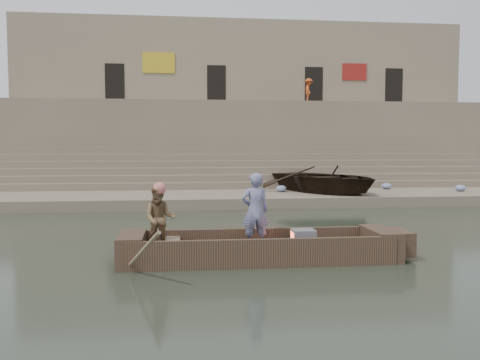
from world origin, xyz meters
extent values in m
plane|color=#262E22|center=(0.00, 0.00, 0.00)|extent=(120.00, 120.00, 0.00)
cube|color=#83715D|center=(0.00, 8.00, 0.20)|extent=(32.00, 4.00, 0.40)
cube|color=#83715D|center=(0.00, 15.50, 1.40)|extent=(32.00, 3.00, 2.80)
cube|color=#83715D|center=(0.00, 22.50, 2.60)|extent=(32.00, 3.00, 5.20)
cube|color=#83715D|center=(0.00, 10.25, 0.35)|extent=(32.00, 0.50, 0.70)
cube|color=#83715D|center=(0.00, 10.75, 0.50)|extent=(32.00, 0.50, 1.00)
cube|color=#83715D|center=(0.00, 11.25, 0.65)|extent=(32.00, 0.50, 1.30)
cube|color=#83715D|center=(0.00, 11.75, 0.80)|extent=(32.00, 0.50, 1.60)
cube|color=#83715D|center=(0.00, 12.25, 0.95)|extent=(32.00, 0.50, 1.90)
cube|color=#83715D|center=(0.00, 12.75, 1.10)|extent=(32.00, 0.50, 2.20)
cube|color=#83715D|center=(0.00, 13.25, 1.25)|extent=(32.00, 0.50, 2.50)
cube|color=#83715D|center=(0.00, 13.75, 1.40)|extent=(32.00, 0.50, 2.80)
cube|color=#83715D|center=(0.00, 17.25, 1.55)|extent=(32.00, 0.50, 3.10)
cube|color=#83715D|center=(0.00, 17.75, 1.70)|extent=(32.00, 0.50, 3.40)
cube|color=#83715D|center=(0.00, 18.25, 1.85)|extent=(32.00, 0.50, 3.70)
cube|color=#83715D|center=(0.00, 18.75, 2.00)|extent=(32.00, 0.50, 4.00)
cube|color=#83715D|center=(0.00, 19.25, 2.15)|extent=(32.00, 0.50, 4.30)
cube|color=#83715D|center=(0.00, 19.75, 2.30)|extent=(32.00, 0.50, 4.60)
cube|color=#83715D|center=(0.00, 20.25, 2.45)|extent=(32.00, 0.50, 4.90)
cube|color=#83715D|center=(0.00, 20.75, 2.60)|extent=(32.00, 0.50, 5.20)
cube|color=gray|center=(0.00, 26.50, 5.60)|extent=(32.00, 5.00, 11.20)
cube|color=black|center=(-9.00, 24.05, 6.60)|extent=(1.30, 0.18, 2.60)
cube|color=black|center=(-2.00, 24.05, 6.60)|extent=(1.30, 0.18, 2.60)
cube|color=black|center=(5.00, 24.05, 6.60)|extent=(1.30, 0.18, 2.60)
cube|color=black|center=(11.00, 24.05, 6.60)|extent=(1.30, 0.18, 2.60)
cube|color=gold|center=(-6.00, 23.98, 8.00)|extent=(2.20, 0.10, 1.40)
cube|color=maroon|center=(8.00, 23.98, 7.60)|extent=(1.80, 0.10, 1.20)
cube|color=brown|center=(-2.90, -1.93, 0.11)|extent=(5.00, 1.30, 0.22)
cube|color=brown|center=(-2.90, -2.55, 0.28)|extent=(5.20, 0.12, 0.56)
cube|color=brown|center=(-2.90, -1.31, 0.28)|extent=(5.20, 0.12, 0.56)
cube|color=brown|center=(-5.45, -1.93, 0.30)|extent=(0.50, 1.30, 0.60)
cube|color=brown|center=(-0.35, -1.93, 0.30)|extent=(0.50, 1.30, 0.60)
cube|color=brown|center=(0.05, -1.93, 0.32)|extent=(0.35, 0.90, 0.50)
cube|color=#937A5B|center=(-4.65, -1.93, 0.40)|extent=(0.30, 1.20, 0.08)
cylinder|color=#937A5B|center=(-5.30, -2.83, 0.30)|extent=(1.03, 2.10, 1.36)
sphere|color=#DC726D|center=(-4.90, -1.86, 1.48)|extent=(0.26, 0.26, 0.26)
imported|color=navy|center=(-2.96, -1.73, 1.00)|extent=(0.59, 0.41, 1.56)
imported|color=#2B8146|center=(-4.90, -1.86, 0.88)|extent=(0.66, 0.52, 1.32)
cube|color=slate|center=(-1.99, -1.93, 0.42)|extent=(0.46, 0.42, 0.40)
cube|color=#E5593F|center=(-2.20, -1.93, 0.42)|extent=(0.04, 0.34, 0.32)
imported|color=#2D2116|center=(1.38, 8.25, 0.95)|extent=(5.80, 6.47, 1.10)
imported|color=#B84C1F|center=(4.14, 22.04, 6.02)|extent=(0.78, 1.15, 1.64)
ellipsoid|color=#3F5999|center=(4.48, 9.36, 0.53)|extent=(0.44, 0.44, 0.26)
ellipsoid|color=#3F5999|center=(-0.37, 8.61, 0.53)|extent=(0.44, 0.44, 0.26)
ellipsoid|color=#3F5999|center=(7.16, 8.03, 0.53)|extent=(0.44, 0.44, 0.26)
camera|label=1|loc=(-4.44, -11.99, 2.35)|focal=38.02mm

